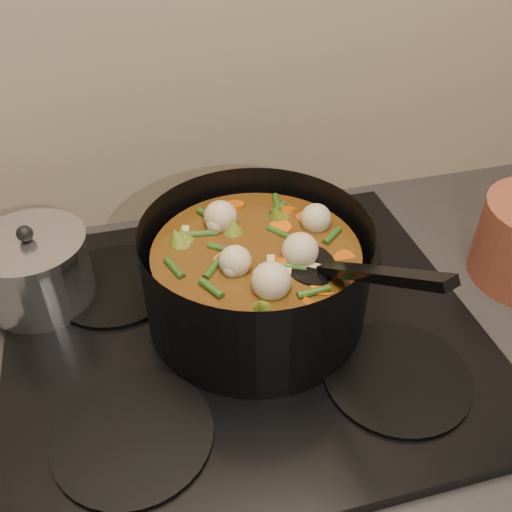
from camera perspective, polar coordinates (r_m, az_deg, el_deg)
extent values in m
cube|color=brown|center=(1.18, -0.84, -24.25)|extent=(2.60, 0.60, 0.86)
cube|color=black|center=(0.80, -1.15, -9.42)|extent=(2.64, 0.64, 0.05)
cube|color=black|center=(0.78, -1.18, -7.70)|extent=(0.62, 0.54, 0.02)
cylinder|color=black|center=(0.68, -12.20, -17.08)|extent=(0.18, 0.18, 0.01)
cylinder|color=black|center=(0.73, 13.88, -11.57)|extent=(0.18, 0.18, 0.01)
cylinder|color=black|center=(0.85, -13.84, -2.78)|extent=(0.18, 0.18, 0.01)
cylinder|color=black|center=(0.90, 6.71, 0.67)|extent=(0.18, 0.18, 0.01)
cylinder|color=black|center=(0.74, 0.00, -1.73)|extent=(0.33, 0.33, 0.15)
cylinder|color=black|center=(0.79, 0.00, -5.49)|extent=(0.29, 0.29, 0.01)
cylinder|color=#5E3610|center=(0.75, 0.00, -2.44)|extent=(0.27, 0.27, 0.10)
cylinder|color=orange|center=(0.73, 2.97, 0.87)|extent=(0.03, 0.03, 0.03)
cylinder|color=orange|center=(0.77, 1.87, 3.39)|extent=(0.04, 0.04, 0.03)
cylinder|color=orange|center=(0.79, -3.97, 4.20)|extent=(0.04, 0.04, 0.03)
cylinder|color=orange|center=(0.72, -4.31, 0.53)|extent=(0.03, 0.04, 0.03)
cylinder|color=orange|center=(0.67, -4.61, -3.12)|extent=(0.04, 0.04, 0.03)
cylinder|color=orange|center=(0.69, 0.82, -1.57)|extent=(0.04, 0.04, 0.03)
cylinder|color=orange|center=(0.70, 5.31, -0.92)|extent=(0.04, 0.04, 0.03)
cylinder|color=orange|center=(0.77, 6.35, 2.89)|extent=(0.04, 0.03, 0.03)
cylinder|color=orange|center=(0.76, 0.26, 2.92)|extent=(0.04, 0.04, 0.03)
cylinder|color=orange|center=(0.76, -4.92, 2.91)|extent=(0.04, 0.04, 0.03)
cylinder|color=orange|center=(0.71, -3.05, -0.10)|extent=(0.03, 0.03, 0.03)
sphere|color=#CEB891|center=(0.73, 4.69, 1.96)|extent=(0.04, 0.04, 0.04)
sphere|color=#CEB891|center=(0.76, -1.45, 3.90)|extent=(0.04, 0.04, 0.04)
sphere|color=#CEB891|center=(0.70, -4.71, 0.07)|extent=(0.04, 0.04, 0.04)
sphere|color=#CEB891|center=(0.67, 2.19, -1.72)|extent=(0.04, 0.04, 0.04)
sphere|color=#CEB891|center=(0.74, 4.24, 2.56)|extent=(0.04, 0.04, 0.04)
cone|color=olive|center=(0.66, 3.05, -3.21)|extent=(0.04, 0.04, 0.03)
cone|color=olive|center=(0.75, 5.68, 2.72)|extent=(0.04, 0.04, 0.03)
cone|color=olive|center=(0.77, -3.20, 4.16)|extent=(0.04, 0.04, 0.03)
cone|color=olive|center=(0.68, -5.84, -1.56)|extent=(0.04, 0.04, 0.03)
cone|color=olive|center=(0.66, 4.39, -2.65)|extent=(0.04, 0.04, 0.03)
cylinder|color=#2C4D16|center=(0.75, 1.51, 2.64)|extent=(0.01, 0.04, 0.01)
cylinder|color=#2C4D16|center=(0.79, -2.83, 4.89)|extent=(0.04, 0.03, 0.01)
cylinder|color=#2C4D16|center=(0.74, -6.03, 1.97)|extent=(0.04, 0.02, 0.01)
cylinder|color=#2C4D16|center=(0.69, -4.51, -0.90)|extent=(0.03, 0.04, 0.01)
cylinder|color=#2C4D16|center=(0.68, -0.69, -1.53)|extent=(0.03, 0.04, 0.01)
cylinder|color=#2C4D16|center=(0.66, 5.44, -3.49)|extent=(0.04, 0.02, 0.01)
cylinder|color=#2C4D16|center=(0.72, 6.55, 0.55)|extent=(0.04, 0.03, 0.01)
cylinder|color=#2C4D16|center=(0.75, 3.34, 2.88)|extent=(0.01, 0.04, 0.01)
cylinder|color=#2C4D16|center=(0.75, -0.30, 2.84)|extent=(0.04, 0.03, 0.01)
cylinder|color=#2C4D16|center=(0.77, -6.08, 3.47)|extent=(0.04, 0.02, 0.01)
cylinder|color=#2C4D16|center=(0.71, -6.49, -0.17)|extent=(0.02, 0.04, 0.01)
cylinder|color=#2C4D16|center=(0.67, -2.56, -2.18)|extent=(0.03, 0.04, 0.01)
cylinder|color=#2C4D16|center=(0.68, 1.32, -1.42)|extent=(0.04, 0.02, 0.01)
cube|color=tan|center=(0.70, -5.55, -0.63)|extent=(0.04, 0.01, 0.00)
cube|color=tan|center=(0.67, 2.60, -2.79)|extent=(0.02, 0.04, 0.00)
cube|color=tan|center=(0.75, 4.94, 2.32)|extent=(0.04, 0.03, 0.00)
cube|color=tan|center=(0.77, -2.80, 3.59)|extent=(0.04, 0.04, 0.00)
cube|color=tan|center=(0.69, -5.01, -1.39)|extent=(0.03, 0.04, 0.00)
ellipsoid|color=black|center=(0.70, 5.43, -0.92)|extent=(0.07, 0.08, 0.01)
cube|color=black|center=(0.62, 12.21, -1.85)|extent=(0.08, 0.17, 0.11)
cylinder|color=silver|center=(0.84, -21.04, -1.59)|extent=(0.15, 0.15, 0.09)
cylinder|color=silver|center=(0.81, -21.85, 1.16)|extent=(0.15, 0.15, 0.01)
sphere|color=black|center=(0.80, -22.13, 2.09)|extent=(0.02, 0.02, 0.02)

